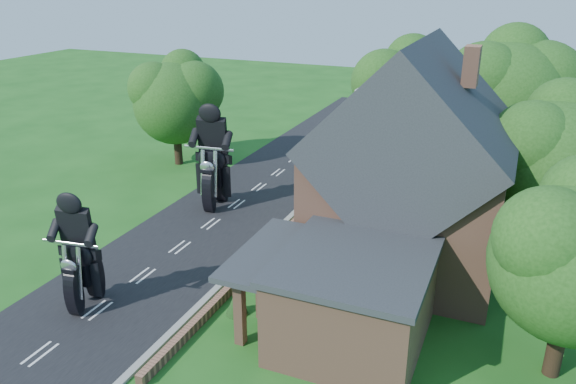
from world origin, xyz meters
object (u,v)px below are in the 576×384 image
at_px(annex, 350,297).
at_px(motorcycle_lead, 85,290).
at_px(garden_wall, 276,242).
at_px(house, 411,174).
at_px(motorcycle_follow, 215,192).

xyz_separation_m(annex, motorcycle_lead, (-10.45, -2.09, -1.01)).
relative_size(garden_wall, house, 2.15).
distance_m(house, annex, 7.30).
xyz_separation_m(motorcycle_lead, motorcycle_follow, (-0.35, 11.10, 0.16)).
height_order(annex, motorcycle_lead, annex).
height_order(garden_wall, house, house).
height_order(house, motorcycle_follow, house).
bearing_deg(house, garden_wall, -170.83).
xyz_separation_m(garden_wall, house, (6.19, 1.00, 4.14)).
relative_size(annex, motorcycle_follow, 3.59).
bearing_deg(garden_wall, house, 9.17).
relative_size(house, annex, 1.45).
bearing_deg(garden_wall, annex, -46.16).
relative_size(house, motorcycle_follow, 5.22).
bearing_deg(annex, motorcycle_follow, 140.16).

